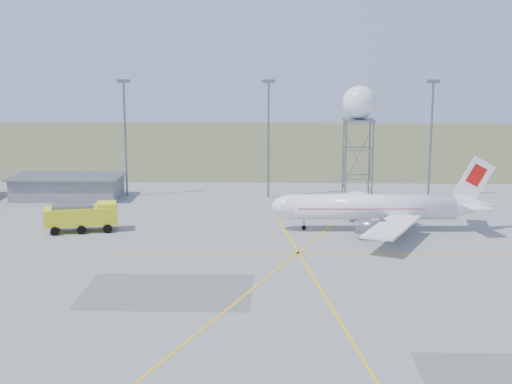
{
  "coord_description": "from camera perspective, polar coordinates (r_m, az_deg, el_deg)",
  "views": [
    {
      "loc": [
        -8.35,
        -56.98,
        24.95
      ],
      "look_at": [
        -11.36,
        40.0,
        5.96
      ],
      "focal_mm": 50.0,
      "sensor_mm": 36.0,
      "label": 1
    }
  ],
  "objects": [
    {
      "name": "mast_b",
      "position": [
        123.66,
        1.01,
        5.1
      ],
      "size": [
        2.2,
        0.5,
        20.5
      ],
      "color": "slate",
      "rests_on": "ground"
    },
    {
      "name": "grass_strip",
      "position": [
        198.72,
        4.18,
        3.84
      ],
      "size": [
        400.0,
        120.0,
        0.03
      ],
      "primitive_type": "cube",
      "color": "#536035",
      "rests_on": "ground"
    },
    {
      "name": "fire_truck",
      "position": [
        104.0,
        -13.64,
        -2.03
      ],
      "size": [
        10.59,
        5.83,
        4.04
      ],
      "rotation": [
        0.0,
        0.0,
        0.23
      ],
      "color": "yellow",
      "rests_on": "ground"
    },
    {
      "name": "mast_a",
      "position": [
        126.49,
        -10.44,
        5.05
      ],
      "size": [
        2.2,
        0.5,
        20.5
      ],
      "color": "slate",
      "rests_on": "ground"
    },
    {
      "name": "ground",
      "position": [
        62.76,
        9.5,
        -12.51
      ],
      "size": [
        400.0,
        400.0,
        0.0
      ],
      "primitive_type": "plane",
      "color": "#9E9F99",
      "rests_on": "ground"
    },
    {
      "name": "building_grey",
      "position": [
        128.48,
        -14.83,
        0.4
      ],
      "size": [
        19.0,
        10.0,
        3.9
      ],
      "color": "gray",
      "rests_on": "ground"
    },
    {
      "name": "mast_c",
      "position": [
        126.42,
        13.85,
        4.91
      ],
      "size": [
        2.2,
        0.5,
        20.5
      ],
      "color": "slate",
      "rests_on": "ground"
    },
    {
      "name": "airliner_main",
      "position": [
        102.91,
        9.63,
        -1.23
      ],
      "size": [
        31.55,
        30.69,
        10.74
      ],
      "rotation": [
        0.0,
        0.0,
        3.16
      ],
      "color": "white",
      "rests_on": "ground"
    },
    {
      "name": "radar_tower",
      "position": [
        118.64,
        8.18,
        4.25
      ],
      "size": [
        5.46,
        5.46,
        19.77
      ],
      "color": "slate",
      "rests_on": "ground"
    }
  ]
}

